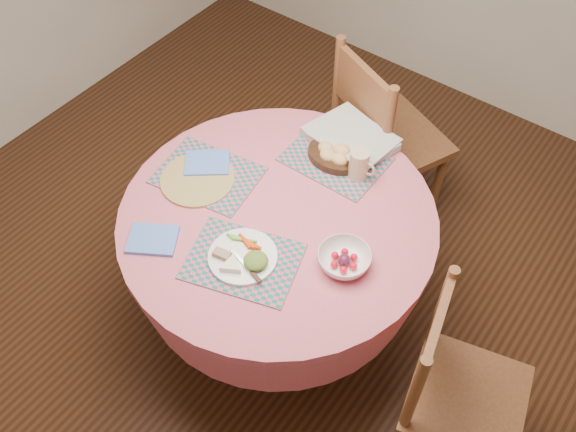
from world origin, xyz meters
name	(u,v)px	position (x,y,z in m)	size (l,w,h in m)	color
ground	(280,315)	(0.00, 0.00, 0.00)	(4.00, 4.00, 0.00)	#331C0F
dining_table	(278,245)	(0.00, 0.00, 0.56)	(1.24, 1.24, 0.75)	#C35B67
chair_right	(455,389)	(0.86, -0.09, 0.48)	(0.50, 0.51, 0.92)	brown
chair_back	(382,136)	(-0.01, 0.83, 0.53)	(0.62, 0.60, 1.02)	brown
placemat_front	(243,261)	(0.03, -0.25, 0.75)	(0.40, 0.30, 0.01)	#136C61
placemat_left	(208,175)	(-0.35, -0.01, 0.75)	(0.40, 0.30, 0.01)	#136C61
placemat_back	(335,159)	(0.01, 0.38, 0.75)	(0.40, 0.30, 0.01)	#136C61
wicker_trivet	(197,179)	(-0.37, -0.05, 0.76)	(0.30, 0.30, 0.01)	#9E8644
napkin_near	(153,239)	(-0.30, -0.38, 0.76)	(0.18, 0.14, 0.01)	#537AD7
napkin_far	(207,163)	(-0.39, 0.04, 0.76)	(0.18, 0.14, 0.01)	#537AD7
dinner_plate	(243,257)	(0.03, -0.25, 0.77)	(0.25, 0.25, 0.05)	white
bread_bowl	(334,155)	(0.01, 0.37, 0.78)	(0.23, 0.23, 0.08)	black
latte_mug	(359,164)	(0.14, 0.36, 0.82)	(0.12, 0.08, 0.13)	#C4B187
fruit_bowl	(344,260)	(0.33, -0.04, 0.78)	(0.21, 0.21, 0.06)	white
newspaper_stack	(351,138)	(0.01, 0.50, 0.78)	(0.40, 0.35, 0.04)	silver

